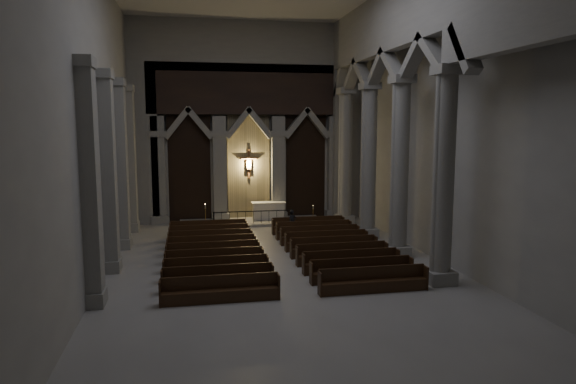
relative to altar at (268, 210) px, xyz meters
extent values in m
plane|color=#9B9893|center=(-1.10, -10.99, -0.67)|extent=(24.00, 24.00, 0.00)
cube|color=#A2A098|center=(-1.10, 1.01, 5.33)|extent=(14.00, 0.10, 12.00)
cube|color=#A2A098|center=(-1.10, -22.99, 5.33)|extent=(14.00, 0.10, 12.00)
cube|color=#A2A098|center=(-8.10, -10.99, 5.33)|extent=(0.10, 24.00, 12.00)
cube|color=#A2A098|center=(5.90, -10.99, 5.33)|extent=(0.10, 24.00, 12.00)
cube|color=gray|center=(-6.50, 0.51, 2.53)|extent=(0.80, 0.50, 6.40)
cube|color=gray|center=(-6.50, 0.51, -0.42)|extent=(1.05, 0.70, 0.50)
cube|color=gray|center=(-6.50, 0.51, 4.68)|extent=(1.00, 0.65, 0.35)
cube|color=gray|center=(-2.90, 0.51, 2.53)|extent=(0.80, 0.50, 6.40)
cube|color=gray|center=(-2.90, 0.51, -0.42)|extent=(1.05, 0.70, 0.50)
cube|color=gray|center=(-2.90, 0.51, 4.68)|extent=(1.00, 0.65, 0.35)
cube|color=gray|center=(0.70, 0.51, 2.53)|extent=(0.80, 0.50, 6.40)
cube|color=gray|center=(0.70, 0.51, -0.42)|extent=(1.05, 0.70, 0.50)
cube|color=gray|center=(0.70, 0.51, 4.68)|extent=(1.00, 0.65, 0.35)
cube|color=gray|center=(4.30, 0.51, 2.53)|extent=(0.80, 0.50, 6.40)
cube|color=gray|center=(4.30, 0.51, -0.42)|extent=(1.05, 0.70, 0.50)
cube|color=gray|center=(4.30, 0.51, 4.68)|extent=(1.00, 0.65, 0.35)
cube|color=black|center=(-4.70, 0.86, 2.83)|extent=(2.60, 0.15, 7.00)
cube|color=#90815C|center=(-1.10, 0.86, 2.83)|extent=(2.60, 0.15, 7.00)
cube|color=black|center=(2.50, 0.86, 2.83)|extent=(2.60, 0.15, 7.00)
cube|color=black|center=(-1.10, 0.51, 7.33)|extent=(12.00, 0.50, 3.00)
cube|color=gray|center=(-7.30, 0.51, 3.83)|extent=(1.60, 0.50, 9.00)
cube|color=gray|center=(5.10, 0.51, 3.83)|extent=(1.60, 0.50, 9.00)
cube|color=gray|center=(-1.10, 0.51, 9.83)|extent=(14.00, 0.50, 3.00)
plane|color=#FBD070|center=(-1.10, 0.83, 2.83)|extent=(1.50, 0.00, 1.50)
cube|color=brown|center=(-1.10, 0.74, 2.83)|extent=(0.13, 0.08, 1.80)
cube|color=brown|center=(-1.10, 0.74, 3.18)|extent=(1.10, 0.08, 0.13)
cube|color=tan|center=(-1.10, 0.68, 2.78)|extent=(0.26, 0.10, 0.60)
sphere|color=tan|center=(-1.10, 0.68, 3.18)|extent=(0.17, 0.17, 0.17)
cylinder|color=tan|center=(-1.36, 0.68, 3.15)|extent=(0.45, 0.08, 0.08)
cylinder|color=tan|center=(-0.84, 0.68, 3.15)|extent=(0.45, 0.08, 0.08)
cube|color=gray|center=(4.40, -1.49, -0.42)|extent=(1.00, 1.00, 0.50)
cylinder|color=gray|center=(4.40, -1.49, 3.33)|extent=(0.70, 0.70, 7.50)
cube|color=gray|center=(4.40, -1.49, 7.18)|extent=(0.95, 0.95, 0.35)
cube|color=gray|center=(4.40, -5.49, -0.42)|extent=(1.00, 1.00, 0.50)
cylinder|color=gray|center=(4.40, -5.49, 3.33)|extent=(0.70, 0.70, 7.50)
cube|color=gray|center=(4.40, -5.49, 7.18)|extent=(0.95, 0.95, 0.35)
cube|color=gray|center=(4.40, -9.49, -0.42)|extent=(1.00, 1.00, 0.50)
cylinder|color=gray|center=(4.40, -9.49, 3.33)|extent=(0.70, 0.70, 7.50)
cube|color=gray|center=(4.40, -9.49, 7.18)|extent=(0.95, 0.95, 0.35)
cube|color=gray|center=(4.40, -13.49, -0.42)|extent=(1.00, 1.00, 0.50)
cylinder|color=gray|center=(4.40, -13.49, 3.33)|extent=(0.70, 0.70, 7.50)
cube|color=gray|center=(4.40, -13.49, 7.18)|extent=(0.95, 0.95, 0.35)
cube|color=gray|center=(4.40, -10.99, 9.93)|extent=(0.55, 24.00, 2.80)
cube|color=gray|center=(4.40, 0.41, 3.93)|extent=(0.55, 1.20, 9.20)
cube|color=gray|center=(-7.85, -1.49, -0.42)|extent=(0.60, 1.00, 0.50)
cube|color=gray|center=(-7.85, -1.49, 3.33)|extent=(0.50, 0.80, 7.50)
cube|color=gray|center=(-7.85, -1.49, 7.18)|extent=(0.60, 1.00, 0.35)
cube|color=gray|center=(-7.85, -5.49, -0.42)|extent=(0.60, 1.00, 0.50)
cube|color=gray|center=(-7.85, -5.49, 3.33)|extent=(0.50, 0.80, 7.50)
cube|color=gray|center=(-7.85, -5.49, 7.18)|extent=(0.60, 1.00, 0.35)
cube|color=gray|center=(-7.85, -9.49, -0.42)|extent=(0.60, 1.00, 0.50)
cube|color=gray|center=(-7.85, -9.49, 3.33)|extent=(0.50, 0.80, 7.50)
cube|color=gray|center=(-7.85, -9.49, 7.18)|extent=(0.60, 1.00, 0.35)
cube|color=gray|center=(-7.85, -13.49, -0.42)|extent=(0.60, 1.00, 0.50)
cube|color=gray|center=(-7.85, -13.49, 3.33)|extent=(0.50, 0.80, 7.50)
cube|color=gray|center=(-7.85, -13.49, 7.18)|extent=(0.60, 1.00, 0.35)
cube|color=gray|center=(-1.10, -0.39, -0.60)|extent=(8.50, 2.60, 0.15)
cube|color=silver|center=(0.00, 0.00, -0.02)|extent=(1.89, 0.74, 1.00)
cube|color=white|center=(0.00, 0.00, 0.50)|extent=(2.05, 0.82, 0.04)
cube|color=black|center=(-1.10, -1.33, 0.20)|extent=(4.61, 0.05, 0.05)
cube|color=black|center=(-3.40, -1.33, -0.21)|extent=(0.09, 0.09, 0.92)
cube|color=black|center=(1.20, -1.33, -0.21)|extent=(0.09, 0.09, 0.92)
cylinder|color=black|center=(-2.94, -1.33, -0.24)|extent=(0.02, 0.02, 0.85)
cylinder|color=black|center=(-2.48, -1.33, -0.24)|extent=(0.02, 0.02, 0.85)
cylinder|color=black|center=(-2.02, -1.33, -0.24)|extent=(0.02, 0.02, 0.85)
cylinder|color=black|center=(-1.56, -1.33, -0.24)|extent=(0.02, 0.02, 0.85)
cylinder|color=black|center=(-1.10, -1.33, -0.24)|extent=(0.02, 0.02, 0.85)
cylinder|color=black|center=(-0.64, -1.33, -0.24)|extent=(0.02, 0.02, 0.85)
cylinder|color=black|center=(-0.18, -1.33, -0.24)|extent=(0.02, 0.02, 0.85)
cylinder|color=black|center=(0.28, -1.33, -0.24)|extent=(0.02, 0.02, 0.85)
cylinder|color=black|center=(0.74, -1.33, -0.24)|extent=(0.02, 0.02, 0.85)
cylinder|color=#B99038|center=(-3.88, -1.79, -0.65)|extent=(0.25, 0.25, 0.05)
cylinder|color=#B99038|center=(-3.88, -1.79, -0.05)|extent=(0.04, 0.04, 1.19)
cylinder|color=#B99038|center=(-3.88, -1.79, 0.54)|extent=(0.12, 0.12, 0.02)
cylinder|color=beige|center=(-3.88, -1.79, 0.65)|extent=(0.05, 0.05, 0.21)
sphere|color=#FFBC59|center=(-3.88, -1.79, 0.77)|extent=(0.05, 0.05, 0.05)
cylinder|color=#B99038|center=(2.35, -1.92, -0.65)|extent=(0.21, 0.21, 0.04)
cylinder|color=#B99038|center=(2.35, -1.92, -0.16)|extent=(0.03, 0.03, 0.98)
cylinder|color=#B99038|center=(2.35, -1.92, 0.33)|extent=(0.10, 0.10, 0.02)
cylinder|color=beige|center=(2.35, -1.92, 0.42)|extent=(0.04, 0.04, 0.17)
sphere|color=#FFBC59|center=(2.35, -1.92, 0.52)|extent=(0.04, 0.04, 0.04)
cube|color=black|center=(-3.80, -3.87, -0.46)|extent=(3.95, 0.38, 0.42)
cube|color=black|center=(-3.80, -3.69, -0.02)|extent=(3.95, 0.07, 0.47)
cube|color=black|center=(-5.77, -3.87, -0.25)|extent=(0.06, 0.42, 0.85)
cube|color=black|center=(-1.83, -3.87, -0.25)|extent=(0.06, 0.42, 0.85)
cube|color=black|center=(1.60, -3.87, -0.46)|extent=(3.95, 0.38, 0.42)
cube|color=black|center=(1.60, -3.69, -0.02)|extent=(3.95, 0.07, 0.47)
cube|color=black|center=(-0.37, -3.87, -0.25)|extent=(0.06, 0.42, 0.85)
cube|color=black|center=(3.57, -3.87, -0.25)|extent=(0.06, 0.42, 0.85)
cube|color=black|center=(-3.80, -5.14, -0.46)|extent=(3.95, 0.38, 0.42)
cube|color=black|center=(-3.80, -4.96, -0.02)|extent=(3.95, 0.07, 0.47)
cube|color=black|center=(-5.77, -5.14, -0.25)|extent=(0.06, 0.42, 0.85)
cube|color=black|center=(-1.83, -5.14, -0.25)|extent=(0.06, 0.42, 0.85)
cube|color=black|center=(1.60, -5.14, -0.46)|extent=(3.95, 0.38, 0.42)
cube|color=black|center=(1.60, -4.96, -0.02)|extent=(3.95, 0.07, 0.47)
cube|color=black|center=(-0.37, -5.14, -0.25)|extent=(0.06, 0.42, 0.85)
cube|color=black|center=(3.57, -5.14, -0.25)|extent=(0.06, 0.42, 0.85)
cube|color=black|center=(-3.80, -6.40, -0.46)|extent=(3.95, 0.38, 0.42)
cube|color=black|center=(-3.80, -6.22, -0.02)|extent=(3.95, 0.07, 0.47)
cube|color=black|center=(-5.77, -6.40, -0.25)|extent=(0.06, 0.42, 0.85)
cube|color=black|center=(-1.83, -6.40, -0.25)|extent=(0.06, 0.42, 0.85)
cube|color=black|center=(1.60, -6.40, -0.46)|extent=(3.95, 0.38, 0.42)
cube|color=black|center=(1.60, -6.22, -0.02)|extent=(3.95, 0.07, 0.47)
cube|color=black|center=(-0.37, -6.40, -0.25)|extent=(0.06, 0.42, 0.85)
cube|color=black|center=(3.57, -6.40, -0.25)|extent=(0.06, 0.42, 0.85)
cube|color=black|center=(-3.80, -7.67, -0.46)|extent=(3.95, 0.38, 0.42)
cube|color=black|center=(-3.80, -7.49, -0.02)|extent=(3.95, 0.07, 0.47)
cube|color=black|center=(-5.77, -7.67, -0.25)|extent=(0.06, 0.42, 0.85)
cube|color=black|center=(-1.83, -7.67, -0.25)|extent=(0.06, 0.42, 0.85)
cube|color=black|center=(1.60, -7.67, -0.46)|extent=(3.95, 0.38, 0.42)
cube|color=black|center=(1.60, -7.49, -0.02)|extent=(3.95, 0.07, 0.47)
cube|color=black|center=(-0.37, -7.67, -0.25)|extent=(0.06, 0.42, 0.85)
cube|color=black|center=(3.57, -7.67, -0.25)|extent=(0.06, 0.42, 0.85)
cube|color=black|center=(-3.80, -8.93, -0.46)|extent=(3.95, 0.38, 0.42)
cube|color=black|center=(-3.80, -8.76, -0.02)|extent=(3.95, 0.07, 0.47)
cube|color=black|center=(-5.77, -8.93, -0.25)|extent=(0.06, 0.42, 0.85)
cube|color=black|center=(-1.83, -8.93, -0.25)|extent=(0.06, 0.42, 0.85)
cube|color=black|center=(1.60, -8.93, -0.46)|extent=(3.95, 0.38, 0.42)
cube|color=black|center=(1.60, -8.76, -0.02)|extent=(3.95, 0.07, 0.47)
cube|color=black|center=(-0.37, -8.93, -0.25)|extent=(0.06, 0.42, 0.85)
cube|color=black|center=(3.57, -8.93, -0.25)|extent=(0.06, 0.42, 0.85)
cube|color=black|center=(-3.80, -10.20, -0.46)|extent=(3.95, 0.38, 0.42)
cube|color=black|center=(-3.80, -10.02, -0.02)|extent=(3.95, 0.07, 0.47)
cube|color=black|center=(-5.77, -10.20, -0.25)|extent=(0.06, 0.42, 0.85)
cube|color=black|center=(-1.83, -10.20, -0.25)|extent=(0.06, 0.42, 0.85)
cube|color=black|center=(1.60, -10.20, -0.46)|extent=(3.95, 0.38, 0.42)
cube|color=black|center=(1.60, -10.02, -0.02)|extent=(3.95, 0.07, 0.47)
cube|color=black|center=(-0.37, -10.20, -0.25)|extent=(0.06, 0.42, 0.85)
cube|color=black|center=(3.57, -10.20, -0.25)|extent=(0.06, 0.42, 0.85)
cube|color=black|center=(-3.80, -11.47, -0.46)|extent=(3.95, 0.38, 0.42)
cube|color=black|center=(-3.80, -11.29, -0.02)|extent=(3.95, 0.07, 0.47)
cube|color=black|center=(-5.77, -11.47, -0.25)|extent=(0.06, 0.42, 0.85)
cube|color=black|center=(-1.83, -11.47, -0.25)|extent=(0.06, 0.42, 0.85)
cube|color=black|center=(1.60, -11.47, -0.46)|extent=(3.95, 0.38, 0.42)
cube|color=black|center=(1.60, -11.29, -0.02)|extent=(3.95, 0.07, 0.47)
cube|color=black|center=(-0.37, -11.47, -0.25)|extent=(0.06, 0.42, 0.85)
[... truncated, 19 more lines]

